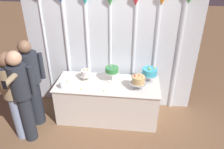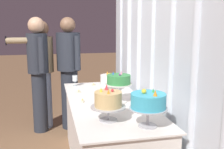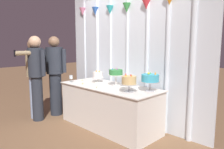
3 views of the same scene
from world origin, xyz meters
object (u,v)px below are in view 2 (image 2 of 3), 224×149
cake_display_midright (108,101)px  guest_man_dark_suit (38,69)px  cake_display_midleft (119,81)px  cake_table (108,136)px  cake_display_leftmost (109,80)px  tealight_near_right (82,101)px  guest_girl_blue_dress (42,70)px  wine_glass (75,79)px  guest_man_pink_jacket (69,69)px  cake_display_rightmost (148,102)px  tealight_far_left (94,85)px  tealight_near_left (79,92)px

cake_display_midright → guest_man_dark_suit: 1.97m
guest_man_dark_suit → cake_display_midleft: bearing=32.3°
cake_display_midleft → guest_man_dark_suit: guest_man_dark_suit is taller
cake_table → cake_display_leftmost: bearing=166.2°
tealight_near_right → cake_display_leftmost: bearing=137.4°
cake_display_midright → guest_man_dark_suit: size_ratio=0.18×
guest_girl_blue_dress → cake_display_midright: bearing=16.3°
wine_glass → guest_girl_blue_dress: size_ratio=0.09×
cake_display_midleft → guest_man_dark_suit: (-1.36, -0.86, -0.06)m
cake_table → cake_display_midleft: 0.63m
cake_table → wine_glass: bearing=-161.4°
cake_display_leftmost → tealight_near_right: cake_display_leftmost is taller
guest_man_pink_jacket → cake_display_midleft: bearing=16.3°
cake_display_leftmost → guest_man_pink_jacket: size_ratio=0.15×
cake_display_midright → tealight_near_right: (-0.60, -0.15, -0.17)m
cake_display_midleft → wine_glass: (-0.88, -0.37, -0.13)m
guest_man_dark_suit → guest_girl_blue_dress: bearing=164.4°
cake_table → cake_display_leftmost: (-0.43, 0.11, 0.53)m
cake_display_rightmost → wine_glass: bearing=-164.6°
wine_glass → tealight_far_left: 0.27m
cake_display_leftmost → guest_girl_blue_dress: guest_girl_blue_dress is taller
cake_table → cake_display_leftmost: size_ratio=7.91×
cake_display_midleft → tealight_near_right: 0.44m
cake_display_midright → guest_girl_blue_dress: size_ratio=0.18×
tealight_near_right → guest_girl_blue_dress: guest_girl_blue_dress is taller
wine_glass → guest_man_dark_suit: size_ratio=0.09×
cake_table → cake_display_leftmost: 0.69m
cake_table → tealight_near_right: size_ratio=50.53×
cake_display_leftmost → cake_display_rightmost: cake_display_rightmost is taller
tealight_far_left → tealight_near_right: bearing=-17.8°
wine_glass → guest_girl_blue_dress: bearing=-146.1°
cake_display_rightmost → tealight_near_right: 0.93m
guest_man_dark_suit → cake_table: bearing=30.4°
cake_table → guest_man_pink_jacket: size_ratio=1.16×
cake_display_leftmost → cake_display_rightmost: 1.21m
cake_display_leftmost → cake_display_midright: cake_display_midright is taller
wine_glass → tealight_far_left: wine_glass is taller
wine_glass → guest_man_pink_jacket: (-0.53, -0.04, 0.04)m
guest_girl_blue_dress → cake_display_rightmost: bearing=21.3°
tealight_far_left → guest_girl_blue_dress: size_ratio=0.03×
wine_glass → tealight_far_left: bearing=83.0°
cake_display_midright → wine_glass: (-1.38, -0.16, -0.08)m
cake_display_leftmost → cake_display_midleft: (0.50, -0.00, 0.09)m
cake_display_rightmost → guest_girl_blue_dress: size_ratio=0.20×
cake_display_midleft → cake_display_midright: size_ratio=1.10×
tealight_far_left → cake_display_rightmost: bearing=7.0°
cake_display_midright → tealight_near_left: 1.04m
tealight_near_left → guest_man_pink_jacket: bearing=-176.9°
cake_display_midleft → tealight_near_right: bearing=-104.8°
cake_display_midleft → cake_display_midright: bearing=-23.7°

